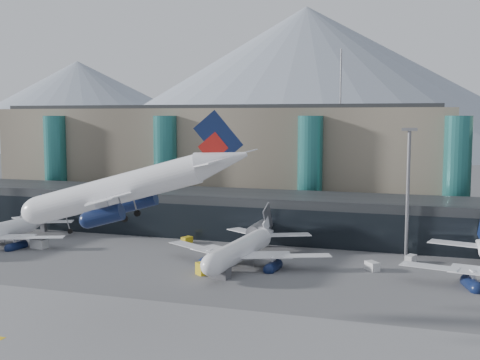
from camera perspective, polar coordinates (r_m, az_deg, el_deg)
name	(u,v)px	position (r m, az deg, el deg)	size (l,w,h in m)	color
ground	(170,315)	(87.44, -6.64, -12.57)	(900.00, 900.00, 0.00)	#515154
runway_strip	(117,354)	(74.92, -11.60, -15.90)	(400.00, 40.00, 0.04)	slate
runway_markings	(117,354)	(74.91, -11.60, -15.88)	(128.00, 1.00, 0.02)	gold
concourse	(274,216)	(139.34, 3.25, -3.40)	(170.00, 27.00, 10.00)	black
terminal_main	(220,159)	(176.15, -1.93, 2.02)	(130.00, 30.00, 31.00)	gray
teal_towers	(235,169)	(157.93, -0.48, 1.03)	(116.40, 19.40, 46.00)	#28706E
mountain_ridge	(409,91)	(455.98, 15.73, 8.10)	(910.00, 400.00, 110.00)	gray
lightmast_mid	(408,184)	(124.07, 15.64, -0.39)	(3.00, 1.20, 25.60)	slate
hero_jet	(138,179)	(82.80, -9.62, 0.11)	(34.78, 34.89, 11.31)	white
jet_parked_left	(4,226)	(141.74, -21.44, -4.05)	(32.84, 32.29, 10.60)	white
jet_parked_mid	(247,241)	(115.21, 0.63, -5.77)	(34.79, 34.17, 11.23)	white
veh_a	(39,244)	(134.99, -18.50, -5.74)	(3.50, 1.97, 1.97)	silver
veh_b	(187,240)	(133.89, -5.05, -5.67)	(2.39, 1.47, 1.38)	gold
veh_c	(220,273)	(105.13, -1.90, -8.76)	(3.53, 1.87, 1.96)	#47474B
veh_d	(411,259)	(120.22, 15.88, -7.21)	(2.61, 1.40, 1.49)	silver
veh_g	(372,266)	(112.78, 12.42, -7.97)	(2.73, 1.59, 1.59)	silver
veh_h	(208,268)	(107.96, -3.09, -8.31)	(3.94, 2.07, 2.18)	gold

